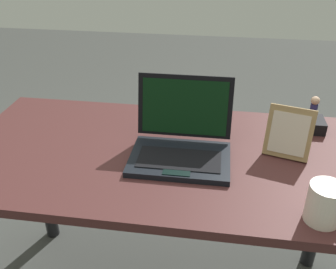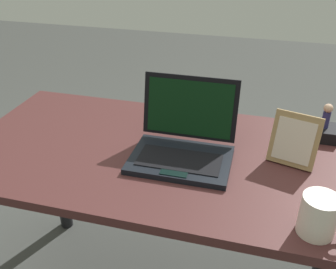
# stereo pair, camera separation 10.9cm
# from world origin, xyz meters

# --- Properties ---
(desk) EXTENTS (1.33, 0.67, 0.71)m
(desk) POSITION_xyz_m (0.00, 0.00, 0.60)
(desk) COLOR #442221
(desk) RESTS_ON ground
(laptop_front) EXTENTS (0.31, 0.26, 0.23)m
(laptop_front) POSITION_xyz_m (0.05, -0.01, 0.76)
(laptop_front) COLOR black
(laptop_front) RESTS_ON desk
(photo_frame) EXTENTS (0.15, 0.09, 0.16)m
(photo_frame) POSITION_xyz_m (0.38, 0.04, 0.79)
(photo_frame) COLOR olive
(photo_frame) RESTS_ON desk
(figurine_stand) EXTENTS (0.09, 0.09, 0.04)m
(figurine_stand) POSITION_xyz_m (0.48, 0.22, 0.73)
(figurine_stand) COLOR black
(figurine_stand) RESTS_ON desk
(figurine) EXTENTS (0.03, 0.03, 0.09)m
(figurine) POSITION_xyz_m (0.48, 0.22, 0.80)
(figurine) COLOR navy
(figurine) RESTS_ON figurine_stand
(coffee_mug) EXTENTS (0.13, 0.09, 0.10)m
(coffee_mug) POSITION_xyz_m (0.43, -0.25, 0.76)
(coffee_mug) COLOR silver
(coffee_mug) RESTS_ON desk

